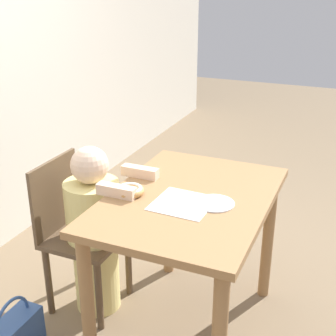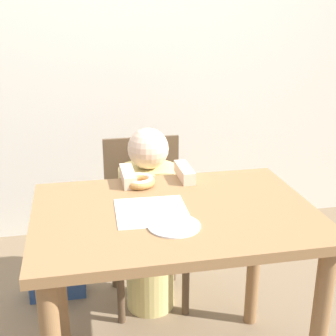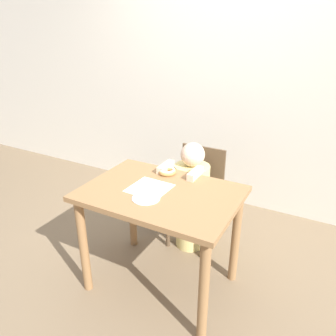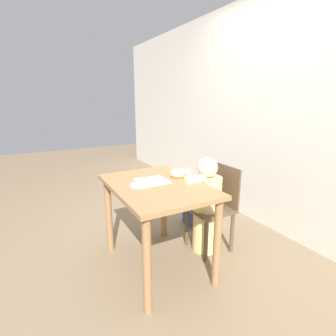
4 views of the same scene
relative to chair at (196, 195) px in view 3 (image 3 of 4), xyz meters
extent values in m
plane|color=#7A664C|center=(0.01, -0.62, -0.43)|extent=(12.00, 12.00, 0.00)
cube|color=silver|center=(0.01, 0.83, 0.82)|extent=(8.00, 0.05, 2.50)
cube|color=olive|center=(0.01, -0.62, 0.31)|extent=(0.99, 0.70, 0.03)
cylinder|color=olive|center=(-0.42, -0.91, -0.07)|extent=(0.06, 0.06, 0.72)
cylinder|color=olive|center=(0.45, -0.91, -0.07)|extent=(0.06, 0.06, 0.72)
cylinder|color=olive|center=(-0.42, -0.33, -0.07)|extent=(0.06, 0.06, 0.72)
cylinder|color=olive|center=(0.45, -0.33, -0.07)|extent=(0.06, 0.06, 0.72)
cube|color=brown|center=(0.00, -0.06, -0.01)|extent=(0.38, 0.37, 0.03)
cube|color=brown|center=(0.00, 0.12, 0.19)|extent=(0.38, 0.02, 0.39)
cylinder|color=brown|center=(-0.16, -0.21, -0.23)|extent=(0.04, 0.04, 0.40)
cylinder|color=brown|center=(0.16, -0.21, -0.23)|extent=(0.04, 0.04, 0.40)
cylinder|color=brown|center=(-0.16, 0.10, -0.23)|extent=(0.04, 0.04, 0.40)
cylinder|color=brown|center=(0.16, 0.10, -0.23)|extent=(0.04, 0.04, 0.40)
cylinder|color=#E0D17F|center=(0.00, -0.10, -0.21)|extent=(0.24, 0.24, 0.43)
cylinder|color=#E0D17F|center=(0.00, -0.10, 0.15)|extent=(0.28, 0.28, 0.31)
sphere|color=beige|center=(0.00, -0.10, 0.40)|extent=(0.19, 0.19, 0.19)
cube|color=beige|center=(-0.12, -0.31, 0.35)|extent=(0.05, 0.19, 0.05)
cube|color=beige|center=(0.12, -0.31, 0.35)|extent=(0.05, 0.19, 0.05)
torus|color=tan|center=(-0.08, -0.36, 0.34)|extent=(0.13, 0.13, 0.03)
torus|color=white|center=(-0.08, -0.36, 0.36)|extent=(0.11, 0.11, 0.02)
cube|color=white|center=(-0.07, -0.62, 0.33)|extent=(0.26, 0.26, 0.00)
cube|color=#2D4C84|center=(-0.46, 0.08, -0.33)|extent=(0.28, 0.13, 0.19)
torus|color=#2D4C84|center=(-0.46, 0.08, -0.24)|extent=(0.23, 0.02, 0.23)
cylinder|color=white|center=(-0.02, -0.75, 0.33)|extent=(0.17, 0.17, 0.01)
camera|label=1|loc=(-1.76, -1.28, 1.25)|focal=50.00mm
camera|label=2|loc=(-0.31, -2.08, 1.02)|focal=50.00mm
camera|label=3|loc=(0.93, -2.22, 1.31)|focal=35.00mm
camera|label=4|loc=(1.82, -1.50, 1.00)|focal=28.00mm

